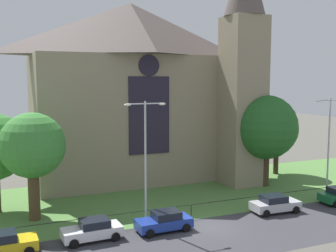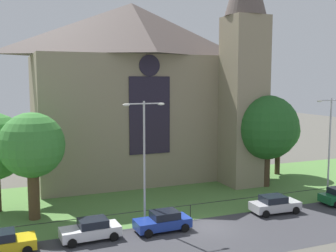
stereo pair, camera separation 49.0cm
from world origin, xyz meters
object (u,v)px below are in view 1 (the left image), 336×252
church_building (139,89)px  tree_left_near (32,146)px  parked_car_white (93,230)px  parked_car_silver (275,204)px  tree_right_far (277,130)px  streetlamp_far (329,137)px  streetlamp_near (145,149)px  tree_right_near (266,127)px  parked_car_blue (164,221)px  parked_car_yellow (3,244)px

church_building → tree_left_near: size_ratio=2.96×
church_building → parked_car_white: church_building is taller
parked_car_silver → tree_right_far: bearing=55.3°
parked_car_white → parked_car_silver: size_ratio=1.00×
church_building → streetlamp_far: church_building is taller
church_building → streetlamp_near: 16.79m
tree_right_near → streetlamp_far: tree_right_near is taller
church_building → parked_car_silver: size_ratio=6.07×
parked_car_blue → parked_car_yellow: bearing=-1.6°
streetlamp_near → parked_car_yellow: (-10.47, -1.73, -5.32)m
church_building → streetlamp_far: 21.06m
parked_car_white → church_building: bearing=-121.2°
parked_car_blue → parked_car_white: bearing=-4.5°
streetlamp_near → church_building: bearing=72.9°
tree_right_far → parked_car_yellow: bearing=-158.2°
church_building → parked_car_yellow: bearing=-131.4°
church_building → parked_car_blue: 20.14m
parked_car_white → streetlamp_near: bearing=-164.4°
tree_left_near → parked_car_silver: tree_left_near is taller
tree_right_far → parked_car_blue: tree_right_far is taller
streetlamp_far → tree_right_near: bearing=111.2°
church_building → tree_right_far: size_ratio=3.29×
tree_right_near → parked_car_white: bearing=-158.6°
tree_right_far → tree_right_near: bearing=-138.3°
parked_car_yellow → streetlamp_far: bearing=2.0°
parked_car_yellow → parked_car_blue: size_ratio=1.00×
church_building → tree_right_far: (15.74, -4.87, -4.97)m
streetlamp_far → tree_right_far: bearing=78.5°
tree_left_near → streetlamp_far: size_ratio=0.91×
tree_right_near → parked_car_blue: size_ratio=2.31×
tree_right_far → streetlamp_far: streetlamp_far is taller
tree_left_near → tree_right_near: (23.80, 1.84, 0.27)m
tree_right_far → parked_car_white: size_ratio=1.85×
streetlamp_near → streetlamp_far: 18.35m
streetlamp_near → parked_car_blue: (0.85, -1.77, -5.32)m
tree_left_near → parked_car_silver: size_ratio=2.05×
streetlamp_near → tree_right_near: bearing=22.3°
church_building → parked_car_silver: (6.50, -16.92, -9.53)m
parked_car_silver → tree_left_near: bearing=165.4°
parked_car_yellow → parked_car_white: (5.92, 0.25, 0.00)m
streetlamp_far → parked_car_silver: streetlamp_far is taller
tree_right_near → streetlamp_near: (-15.84, -6.49, -0.26)m
church_building → parked_car_silver: bearing=-69.0°
church_building → parked_car_blue: size_ratio=6.13×
church_building → tree_right_near: 14.83m
parked_car_white → parked_car_blue: same height
tree_right_far → tree_left_near: bearing=-168.1°
parked_car_yellow → parked_car_blue: 11.32m
tree_right_near → parked_car_yellow: (-26.30, -8.22, -5.58)m
church_building → tree_right_far: church_building is taller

